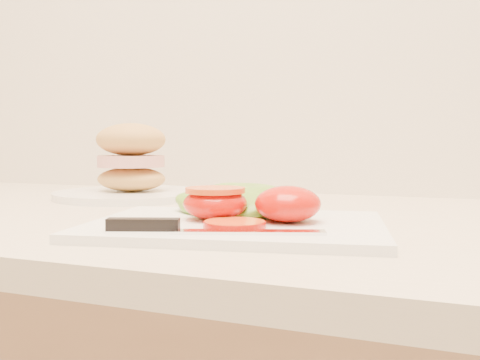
% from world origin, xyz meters
% --- Properties ---
extents(cutting_board, '(0.36, 0.29, 0.01)m').
position_xyz_m(cutting_board, '(-0.20, 1.55, 0.94)').
color(cutting_board, white).
rests_on(cutting_board, counter).
extents(tomato_half_dome, '(0.07, 0.07, 0.04)m').
position_xyz_m(tomato_half_dome, '(-0.14, 1.57, 0.96)').
color(tomato_half_dome, red).
rests_on(tomato_half_dome, cutting_board).
extents(tomato_half_cut, '(0.07, 0.07, 0.04)m').
position_xyz_m(tomato_half_cut, '(-0.23, 1.55, 0.96)').
color(tomato_half_cut, red).
rests_on(tomato_half_cut, cutting_board).
extents(tomato_slice_0, '(0.06, 0.06, 0.01)m').
position_xyz_m(tomato_slice_0, '(-0.18, 1.51, 0.94)').
color(tomato_slice_0, '#F1591F').
rests_on(tomato_slice_0, cutting_board).
extents(lettuce_leaf_0, '(0.18, 0.13, 0.03)m').
position_xyz_m(lettuce_leaf_0, '(-0.22, 1.61, 0.96)').
color(lettuce_leaf_0, '#76B02E').
rests_on(lettuce_leaf_0, cutting_board).
extents(lettuce_leaf_1, '(0.13, 0.11, 0.02)m').
position_xyz_m(lettuce_leaf_1, '(-0.19, 1.62, 0.95)').
color(lettuce_leaf_1, '#76B02E').
rests_on(lettuce_leaf_1, cutting_board).
extents(knife, '(0.21, 0.07, 0.01)m').
position_xyz_m(knife, '(-0.22, 1.47, 0.94)').
color(knife, silver).
rests_on(knife, cutting_board).
extents(sandwich_plate, '(0.27, 0.27, 0.13)m').
position_xyz_m(sandwich_plate, '(-0.50, 1.80, 0.98)').
color(sandwich_plate, white).
rests_on(sandwich_plate, counter).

